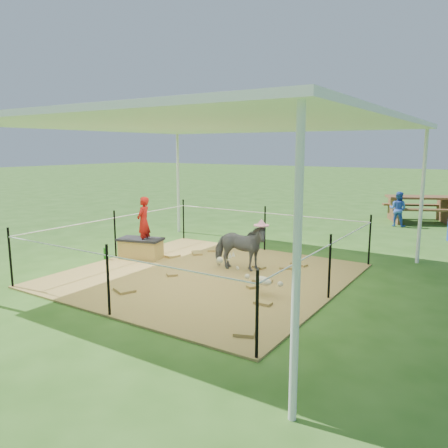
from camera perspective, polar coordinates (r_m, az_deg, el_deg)
The scene contains 13 objects.
ground at distance 7.81m, azimuth -2.40°, elevation -6.80°, with size 90.00×90.00×0.00m, color #2D5919.
hay_patch at distance 7.81m, azimuth -2.40°, elevation -6.69°, with size 4.60×4.60×0.03m, color brown.
canopy_tent at distance 7.49m, azimuth -2.55°, elevation 13.32°, with size 6.30×6.30×2.90m.
rope_fence at distance 7.65m, azimuth -2.44°, elevation -2.18°, with size 4.54×4.54×1.00m.
straw_bale at distance 9.03m, azimuth -10.81°, elevation -3.26°, with size 0.83×0.41×0.37m, color #B09140.
dark_cloth at distance 8.99m, azimuth -10.86°, elevation -1.97°, with size 0.88×0.46×0.05m, color black.
woman at distance 8.83m, azimuth -10.48°, elevation 0.96°, with size 0.36×0.24×0.99m, color red.
green_bottle at distance 9.13m, azimuth -15.26°, elevation -3.74°, with size 0.06×0.06×0.23m, color #196D18.
pony at distance 7.95m, azimuth 2.06°, elevation -3.04°, with size 0.47×1.03×0.87m, color #4C4C51.
pink_hat at distance 7.85m, azimuth 2.08°, elevation 0.48°, with size 0.27×0.27×0.13m, color pink.
foal at distance 6.71m, azimuth 5.13°, elevation -7.16°, with size 0.90×0.50×0.50m, color beige, non-canonical shape.
picnic_table_near at distance 14.58m, azimuth 24.16°, elevation 1.78°, with size 1.91×1.38×0.80m, color #51341C.
distant_person at distance 13.53m, azimuth 21.76°, elevation 1.83°, with size 0.49×0.38×1.01m, color blue.
Camera 1 is at (4.32, -6.11, 2.25)m, focal length 35.00 mm.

